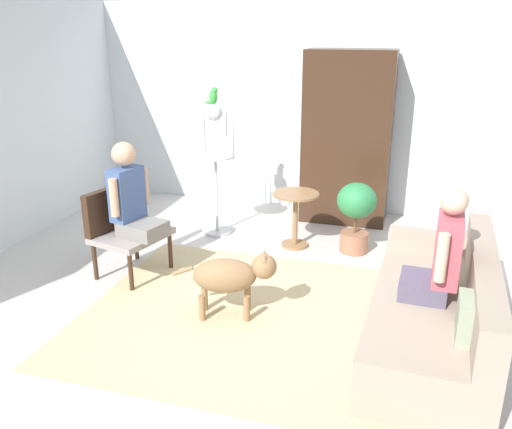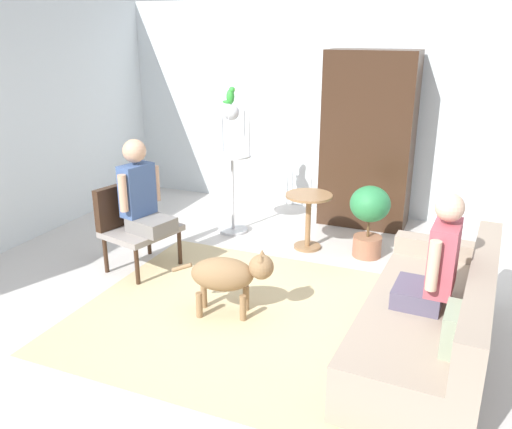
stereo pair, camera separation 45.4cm
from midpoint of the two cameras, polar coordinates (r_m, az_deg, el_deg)
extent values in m
plane|color=beige|center=(4.81, 4.42, -9.99)|extent=(7.65, 7.65, 0.00)
cube|color=silver|center=(7.12, 12.33, 10.77)|extent=(6.97, 0.12, 2.69)
cube|color=silver|center=(6.32, -23.74, 8.56)|extent=(0.12, 6.34, 2.69)
cube|color=#C6B284|center=(4.69, 2.35, -10.74)|extent=(2.91, 2.51, 0.01)
cube|color=gray|center=(4.36, 20.44, -11.47)|extent=(0.96, 2.13, 0.42)
cube|color=gray|center=(4.18, 25.72, -7.53)|extent=(0.28, 2.10, 0.36)
cube|color=gray|center=(5.10, 21.92, -3.46)|extent=(0.87, 0.22, 0.16)
cube|color=gray|center=(3.73, 23.49, -11.20)|extent=(0.11, 0.32, 0.28)
cylinder|color=#382316|center=(5.59, -5.84, -3.53)|extent=(0.04, 0.04, 0.38)
cylinder|color=#382316|center=(5.21, -10.13, -5.50)|extent=(0.04, 0.04, 0.38)
cylinder|color=#382316|center=(5.89, -9.20, -2.47)|extent=(0.04, 0.04, 0.38)
cylinder|color=#382316|center=(5.53, -13.48, -4.24)|extent=(0.04, 0.04, 0.38)
cube|color=gray|center=(5.47, -9.76, -1.77)|extent=(0.71, 0.80, 0.06)
cube|color=#382316|center=(5.55, -11.65, 1.11)|extent=(0.24, 0.68, 0.43)
cube|color=#534D63|center=(4.23, 19.89, -8.06)|extent=(0.36, 0.40, 0.14)
cube|color=#B24C59|center=(4.09, 22.39, -4.31)|extent=(0.20, 0.40, 0.51)
sphere|color=#DDB293|center=(3.97, 23.07, 0.65)|extent=(0.20, 0.20, 0.20)
cylinder|color=#DDB293|center=(3.87, 21.60, -5.16)|extent=(0.08, 0.08, 0.36)
cylinder|color=#DDB293|center=(4.30, 22.12, -2.78)|extent=(0.08, 0.08, 0.36)
cube|color=slate|center=(5.33, -8.68, -1.13)|extent=(0.47, 0.43, 0.14)
cube|color=#3F598C|center=(5.34, -10.17, 2.55)|extent=(0.26, 0.37, 0.51)
sphere|color=tan|center=(5.25, -10.42, 6.64)|extent=(0.23, 0.23, 0.23)
cylinder|color=tan|center=(5.45, -8.30, 3.27)|extent=(0.08, 0.08, 0.36)
cylinder|color=tan|center=(5.17, -11.56, 2.19)|extent=(0.08, 0.08, 0.36)
cylinder|color=olive|center=(5.88, 7.87, 1.98)|extent=(0.51, 0.51, 0.02)
cylinder|color=olive|center=(5.98, 7.73, -0.90)|extent=(0.06, 0.06, 0.60)
cylinder|color=olive|center=(6.08, 7.61, -3.43)|extent=(0.30, 0.30, 0.03)
ellipsoid|color=olive|center=(4.54, -0.74, -6.43)|extent=(0.59, 0.42, 0.29)
sphere|color=olive|center=(4.47, 3.49, -5.66)|extent=(0.21, 0.21, 0.21)
cone|color=olive|center=(4.48, 3.57, -4.15)|extent=(0.06, 0.06, 0.06)
cone|color=olive|center=(4.38, 3.46, -4.69)|extent=(0.06, 0.06, 0.06)
cylinder|color=olive|center=(4.58, -5.08, -5.70)|extent=(0.18, 0.08, 0.10)
cylinder|color=olive|center=(4.72, 1.72, -8.97)|extent=(0.06, 0.06, 0.23)
cylinder|color=olive|center=(4.56, 1.48, -10.00)|extent=(0.06, 0.06, 0.23)
cylinder|color=olive|center=(4.77, -2.83, -8.67)|extent=(0.06, 0.06, 0.23)
cylinder|color=olive|center=(4.61, -3.23, -9.68)|extent=(0.06, 0.06, 0.23)
cylinder|color=silver|center=(6.52, -0.46, -1.68)|extent=(0.36, 0.36, 0.03)
cylinder|color=silver|center=(6.37, -0.47, 2.12)|extent=(0.04, 0.04, 0.93)
cylinder|color=silver|center=(6.25, -0.48, 6.29)|extent=(0.46, 0.46, 0.02)
cylinder|color=silver|center=(6.11, 1.40, 8.43)|extent=(0.01, 0.01, 0.49)
cylinder|color=silver|center=(6.24, 1.48, 8.66)|extent=(0.01, 0.01, 0.49)
cylinder|color=silver|center=(6.36, 0.81, 8.85)|extent=(0.01, 0.01, 0.49)
cylinder|color=silver|center=(6.41, -0.31, 8.94)|extent=(0.01, 0.01, 0.49)
cylinder|color=silver|center=(6.38, -1.50, 8.88)|extent=(0.01, 0.01, 0.49)
cylinder|color=silver|center=(6.28, -2.33, 8.71)|extent=(0.01, 0.01, 0.49)
cylinder|color=silver|center=(6.15, -2.48, 8.48)|extent=(0.01, 0.01, 0.49)
cylinder|color=silver|center=(6.03, -1.86, 8.28)|extent=(0.01, 0.01, 0.49)
cylinder|color=silver|center=(5.98, -0.67, 8.19)|extent=(0.01, 0.01, 0.49)
cylinder|color=silver|center=(6.01, 0.59, 8.24)|extent=(0.01, 0.01, 0.49)
sphere|color=silver|center=(6.15, -0.49, 10.80)|extent=(0.18, 0.18, 0.18)
ellipsoid|color=green|center=(6.13, -0.58, 12.42)|extent=(0.09, 0.10, 0.17)
sphere|color=green|center=(6.12, -0.40, 13.12)|extent=(0.07, 0.07, 0.07)
cone|color=#D8BF4C|center=(6.10, -0.09, 13.11)|extent=(0.03, 0.02, 0.02)
ellipsoid|color=green|center=(6.16, -0.93, 11.87)|extent=(0.12, 0.03, 0.04)
cylinder|color=#996047|center=(5.96, 13.89, -3.34)|extent=(0.31, 0.31, 0.22)
cylinder|color=brown|center=(5.88, 14.05, -1.43)|extent=(0.03, 0.03, 0.20)
ellipsoid|color=#2A7A43|center=(5.79, 14.27, 1.06)|extent=(0.42, 0.42, 0.38)
cube|color=#382316|center=(6.72, 13.78, 7.66)|extent=(1.06, 0.56, 2.11)
camera|label=1|loc=(0.23, -87.14, 1.00)|focal=37.59mm
camera|label=2|loc=(0.23, 92.86, -1.00)|focal=37.59mm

